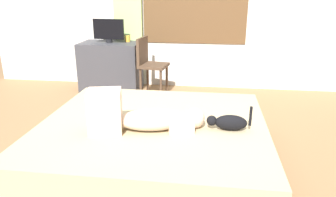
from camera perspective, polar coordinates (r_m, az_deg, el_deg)
name	(u,v)px	position (r m, az deg, el deg)	size (l,w,h in m)	color
ground_plane	(160,163)	(3.01, -1.48, -11.35)	(16.00, 16.00, 0.00)	olive
bed	(154,144)	(2.88, -2.53, -8.05)	(1.98, 1.86, 0.42)	#38383D
person_lying	(141,117)	(2.61, -4.82, -3.20)	(0.94, 0.44, 0.34)	#CCB299
cat	(229,122)	(2.65, 10.68, -4.16)	(0.36, 0.11, 0.21)	black
desk	(111,66)	(5.11, -10.00, 5.62)	(0.90, 0.56, 0.74)	#38383D
tv_monitor	(109,30)	(5.02, -10.46, 11.76)	(0.48, 0.10, 0.35)	black
cup	(128,39)	(5.07, -7.16, 10.45)	(0.08, 0.08, 0.09)	gold
chair_by_desk	(149,62)	(4.70, -3.37, 6.46)	(0.43, 0.43, 0.86)	#4C3828
curtain_left	(127,1)	(5.19, -7.20, 16.70)	(0.44, 0.06, 2.67)	#ADCC75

